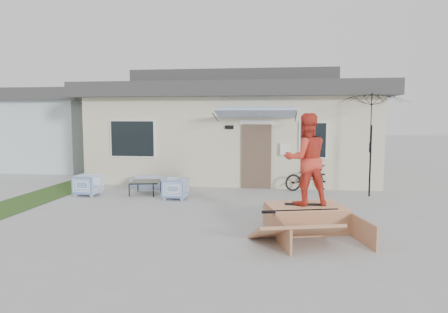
# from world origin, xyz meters

# --- Properties ---
(ground) EXTENTS (90.00, 90.00, 0.00)m
(ground) POSITION_xyz_m (0.00, 0.00, 0.00)
(ground) COLOR #A7A7A7
(ground) RESTS_ON ground
(grass_strip) EXTENTS (1.40, 8.00, 0.01)m
(grass_strip) POSITION_xyz_m (-5.20, 2.00, 0.00)
(grass_strip) COLOR #28491B
(grass_strip) RESTS_ON ground
(house) EXTENTS (10.80, 8.49, 4.10)m
(house) POSITION_xyz_m (0.00, 7.99, 1.94)
(house) COLOR beige
(house) RESTS_ON ground
(neighbor_house) EXTENTS (8.60, 7.60, 3.50)m
(neighbor_house) POSITION_xyz_m (-10.50, 10.00, 1.78)
(neighbor_house) COLOR silver
(neighbor_house) RESTS_ON ground
(loveseat) EXTENTS (1.58, 0.62, 0.60)m
(loveseat) POSITION_xyz_m (-2.32, 4.08, 0.30)
(loveseat) COLOR #4E75B7
(loveseat) RESTS_ON ground
(armchair_left) EXTENTS (0.69, 0.73, 0.70)m
(armchair_left) POSITION_xyz_m (-3.89, 2.57, 0.35)
(armchair_left) COLOR #4E75B7
(armchair_left) RESTS_ON ground
(armchair_right) EXTENTS (0.62, 0.66, 0.67)m
(armchair_right) POSITION_xyz_m (-1.20, 2.43, 0.33)
(armchair_right) COLOR #4E75B7
(armchair_right) RESTS_ON ground
(coffee_table) EXTENTS (0.97, 0.97, 0.41)m
(coffee_table) POSITION_xyz_m (-2.26, 2.95, 0.20)
(coffee_table) COLOR black
(coffee_table) RESTS_ON ground
(bicycle) EXTENTS (1.67, 1.08, 1.01)m
(bicycle) POSITION_xyz_m (2.66, 4.33, 0.50)
(bicycle) COLOR black
(bicycle) RESTS_ON ground
(patio_umbrella) EXTENTS (2.20, 2.07, 2.20)m
(patio_umbrella) POSITION_xyz_m (4.38, 3.58, 1.75)
(patio_umbrella) COLOR black
(patio_umbrella) RESTS_ON ground
(skate_ramp) EXTENTS (2.02, 2.38, 0.51)m
(skate_ramp) POSITION_xyz_m (2.30, -0.30, 0.26)
(skate_ramp) COLOR #A56D4A
(skate_ramp) RESTS_ON ground
(skateboard) EXTENTS (0.84, 0.25, 0.05)m
(skateboard) POSITION_xyz_m (2.29, -0.25, 0.54)
(skateboard) COLOR black
(skateboard) RESTS_ON skate_ramp
(skater) EXTENTS (1.09, 0.95, 1.88)m
(skater) POSITION_xyz_m (2.29, -0.25, 1.50)
(skater) COLOR red
(skater) RESTS_ON skateboard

